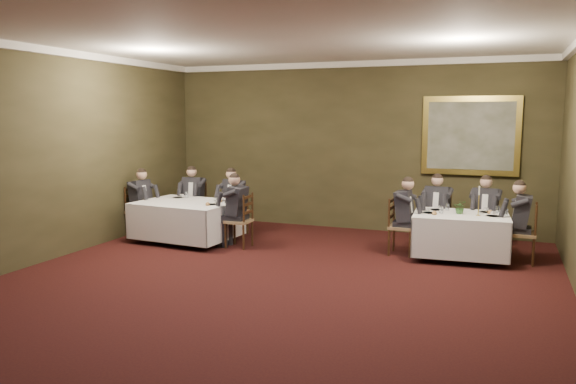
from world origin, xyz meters
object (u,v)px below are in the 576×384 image
Objects in this scene: diner_main_endleft at (402,225)px; chair_sec_backleft at (195,217)px; diner_main_endright at (522,232)px; table_second at (187,218)px; diner_sec_endright at (239,220)px; diner_main_backleft at (437,219)px; diner_sec_backleft at (194,206)px; chair_sec_endleft at (140,222)px; chair_main_endleft at (401,238)px; diner_main_backright at (485,222)px; diner_sec_backright at (234,209)px; candlestick at (479,204)px; chair_main_endright at (522,246)px; chair_main_backleft at (437,231)px; chair_sec_endright at (239,232)px; painting at (470,136)px; diner_sec_endleft at (140,210)px; centerpiece at (460,207)px; chair_sec_backright at (235,220)px; chair_main_backright at (484,234)px; table_main at (460,232)px.

diner_main_endleft is 1.35× the size of chair_sec_backleft.
diner_main_endleft is at bearing 96.22° from diner_main_endright.
table_second is 1.44× the size of diner_main_endleft.
diner_sec_endright is (1.15, -0.09, 0.06)m from table_second.
diner_main_endright is at bearing -82.88° from diner_sec_endright.
diner_main_backleft is 0.96m from diner_main_endleft.
diner_sec_backleft reaches higher than chair_sec_endleft.
diner_sec_endright reaches higher than chair_sec_endleft.
table_second is 4.04m from chair_main_endleft.
diner_main_backright reaches higher than chair_sec_backleft.
chair_main_endleft is 0.74× the size of diner_main_endleft.
diner_main_backright is 6.62m from chair_sec_endleft.
diner_sec_endright is (0.58, -0.98, 0.00)m from diner_sec_backright.
chair_main_endleft is 1.98× the size of candlestick.
chair_main_endright is at bearing 161.90° from diner_main_backleft.
candlestick reaches higher than chair_main_backleft.
chair_main_backleft is 3.63m from chair_sec_endright.
chair_sec_backleft is 0.55× the size of painting.
chair_main_endright is 7.13m from diner_sec_endleft.
diner_main_endright reaches higher than candlestick.
chair_sec_endright is at bearing 91.03° from diner_sec_endleft.
chair_sec_backleft is at bearing -95.42° from diner_main_endleft.
chair_main_backleft is at bearing 150.63° from diner_main_endleft.
chair_sec_endleft is 0.74× the size of diner_sec_endleft.
diner_main_endright is 1.35× the size of chair_sec_endright.
chair_main_backleft is 1.00× the size of chair_main_endright.
table_second is 1.94× the size of chair_main_endright.
centerpiece reaches higher than chair_sec_endleft.
chair_sec_backright is (-3.95, -0.36, 0.00)m from chair_main_backleft.
diner_sec_backright is at bearing 57.39° from table_second.
chair_sec_endright is at bearing 100.08° from diner_main_endright.
chair_sec_backleft is at bearing 54.88° from diner_sec_endright.
chair_main_backright is 0.74× the size of diner_sec_endright.
chair_main_backright is 1.00× the size of chair_sec_backleft.
diner_main_endright is at bearing 171.23° from diner_sec_backleft.
chair_main_backright reaches higher than table_main.
table_second is 1.94× the size of chair_main_endleft.
table_second is at bearing 22.90° from chair_main_backleft.
diner_main_backleft is 5.80m from chair_sec_endleft.
chair_main_backright is 0.23m from diner_main_backright.
painting reaches higher than diner_main_endright.
chair_main_endleft is at bearing -80.26° from chair_sec_endright.
candlestick is (5.68, -0.53, 0.44)m from diner_sec_backleft.
diner_sec_endright reaches higher than chair_sec_backleft.
chair_sec_endleft is 6.74m from painting.
centerpiece is (3.83, 0.60, 0.37)m from diner_sec_endright.
painting is (0.47, 1.02, 1.50)m from diner_main_backleft.
candlestick is (4.10, 0.54, 0.67)m from chair_sec_endright.
chair_sec_endright is (-2.87, -0.52, -0.23)m from diner_main_endleft.
diner_main_backleft is at bearing 178.11° from diner_sec_backleft.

